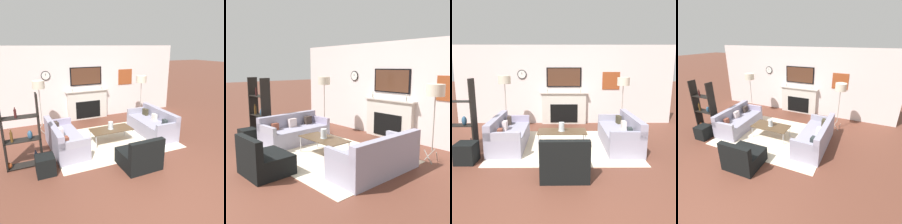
% 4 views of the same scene
% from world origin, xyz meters
% --- Properties ---
extents(fireplace_wall, '(7.55, 0.28, 2.70)m').
position_xyz_m(fireplace_wall, '(0.00, 5.10, 1.23)').
color(fireplace_wall, silver).
rests_on(fireplace_wall, ground_plane).
extents(area_rug, '(3.42, 2.53, 0.01)m').
position_xyz_m(area_rug, '(0.00, 2.75, 0.01)').
color(area_rug, beige).
rests_on(area_rug, ground_plane).
extents(couch_left, '(0.85, 1.81, 0.75)m').
position_xyz_m(couch_left, '(-1.40, 2.75, 0.28)').
color(couch_left, '#928FA5').
rests_on(couch_left, ground_plane).
extents(couch_right, '(0.81, 1.84, 0.78)m').
position_xyz_m(couch_right, '(1.40, 2.75, 0.29)').
color(couch_right, '#928FA5').
rests_on(couch_right, ground_plane).
extents(armchair, '(0.86, 0.82, 0.77)m').
position_xyz_m(armchair, '(-0.01, 1.17, 0.25)').
color(armchair, black).
rests_on(armchair, ground_plane).
extents(coffee_table, '(1.20, 0.59, 0.41)m').
position_xyz_m(coffee_table, '(-0.06, 2.67, 0.39)').
color(coffee_table, '#4C3823').
rests_on(coffee_table, ground_plane).
extents(hurricane_candle, '(0.16, 0.16, 0.21)m').
position_xyz_m(hurricane_candle, '(-0.07, 2.68, 0.50)').
color(hurricane_candle, silver).
rests_on(hurricane_candle, coffee_table).
extents(floor_lamp_left, '(0.36, 0.36, 1.71)m').
position_xyz_m(floor_lamp_left, '(-1.79, 4.11, 1.55)').
color(floor_lamp_left, '#9E998E').
rests_on(floor_lamp_left, ground_plane).
extents(floor_lamp_right, '(0.37, 0.37, 1.66)m').
position_xyz_m(floor_lamp_right, '(1.79, 4.11, 1.50)').
color(floor_lamp_right, '#9E998E').
rests_on(floor_lamp_right, ground_plane).
extents(shelf_unit, '(0.80, 0.28, 1.71)m').
position_xyz_m(shelf_unit, '(-2.43, 2.29, 0.76)').
color(shelf_unit, black).
rests_on(shelf_unit, ground_plane).
extents(ottoman, '(0.40, 0.40, 0.42)m').
position_xyz_m(ottoman, '(-2.04, 1.76, 0.21)').
color(ottoman, black).
rests_on(ottoman, ground_plane).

